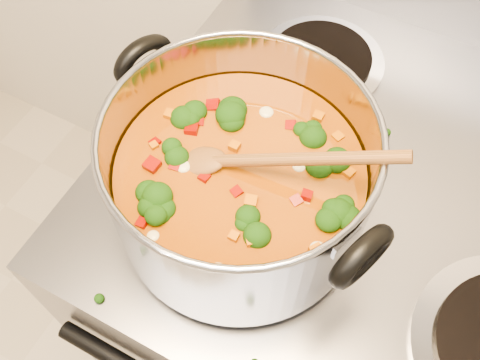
# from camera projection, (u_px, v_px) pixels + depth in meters

# --- Properties ---
(electric_range) EXTENTS (0.77, 0.70, 1.08)m
(electric_range) POSITION_uv_depth(u_px,v_px,m) (345.00, 299.00, 1.09)
(electric_range) COLOR gray
(electric_range) RESTS_ON ground
(stockpot) EXTENTS (0.36, 0.30, 0.18)m
(stockpot) POSITION_uv_depth(u_px,v_px,m) (240.00, 180.00, 0.61)
(stockpot) COLOR #9C9CA3
(stockpot) RESTS_ON electric_range
(wooden_spoon) EXTENTS (0.24, 0.09, 0.10)m
(wooden_spoon) POSITION_uv_depth(u_px,v_px,m) (249.00, 160.00, 0.57)
(wooden_spoon) COLOR brown
(wooden_spoon) RESTS_ON stockpot
(cooktop_crumbs) EXTENTS (0.32, 0.21, 0.01)m
(cooktop_crumbs) POSITION_uv_depth(u_px,v_px,m) (300.00, 317.00, 0.61)
(cooktop_crumbs) COLOR black
(cooktop_crumbs) RESTS_ON electric_range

